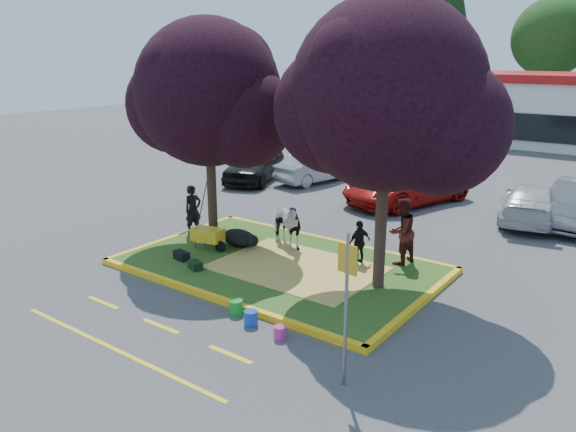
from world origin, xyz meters
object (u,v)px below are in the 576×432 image
Objects in this scene: sign_post at (346,293)px; handler at (193,210)px; calf at (239,238)px; car_silver at (316,168)px; bucket_green at (236,307)px; car_black at (255,164)px; cow at (284,224)px; bucket_blue at (251,318)px; bucket_pink at (280,333)px; wheelbarrow at (208,235)px.

handler is at bearing 161.53° from sign_post.
car_silver reaches higher than calf.
car_silver reaches higher than bucket_green.
car_black is at bearing 128.47° from calf.
car_silver is at bearing 51.81° from cow.
cow is 1.42× the size of calf.
bucket_green is 0.64m from bucket_blue.
bucket_pink is (3.08, -4.29, -0.71)m from cow.
calf is at bearing -77.24° from handler.
car_silver is at bearing 117.86° from bucket_blue.
calf is 0.93m from wheelbarrow.
sign_post is 16.24m from car_silver.
bucket_pink is at bearing 170.35° from sign_post.
cow is 1.06× the size of handler.
sign_post reaches higher than calf.
cow is 0.36× the size of car_black.
cow is 5.98× the size of bucket_pink.
wheelbarrow is 4.89× the size of bucket_blue.
bucket_pink is at bearing -12.24° from bucket_green.
bucket_pink is at bearing -38.48° from calf.
bucket_blue is at bearing -44.22° from calf.
handler is 7.11m from bucket_pink.
calf is at bearing 147.76° from cow.
handler is 4.76× the size of bucket_blue.
cow is 3.09m from handler.
sign_post is at bearing -15.50° from bucket_blue.
car_black is 2.78m from car_silver.
sign_post reaches higher than bucket_pink.
cow is 4.92× the size of bucket_green.
wheelbarrow is at bearing 116.49° from car_silver.
wheelbarrow is 10.09m from car_silver.
sign_post is 10.24× the size of bucket_pink.
handler reaches higher than bucket_pink.
wheelbarrow is 0.35× the size of car_black.
car_black is (-9.85, 11.16, 0.64)m from bucket_pink.
sign_post reaches higher than car_silver.
bucket_blue is 0.07× the size of car_black.
bucket_blue is (2.21, -4.18, -0.68)m from cow.
car_silver is at bearing 116.04° from bucket_green.
bucket_blue is at bearing -71.52° from car_black.
bucket_green is at bearing 127.07° from car_silver.
sign_post is 16.71m from car_black.
wheelbarrow is at bearing -127.02° from calf.
handler is 5.67× the size of bucket_pink.
bucket_blue is (0.60, -0.21, -0.00)m from bucket_green.
car_black is at bearing 40.01° from handler.
bucket_pink is at bearing -7.17° from bucket_blue.
bucket_green is 1.50m from bucket_pink.
sign_post is 8.42× the size of bucket_green.
cow is 1.03× the size of wheelbarrow.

